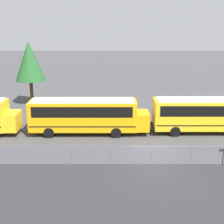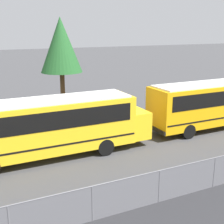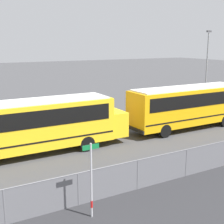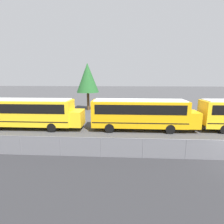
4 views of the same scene
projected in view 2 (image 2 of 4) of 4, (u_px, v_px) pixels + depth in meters
school_bus_2 at (50, 124)px, 17.38m from camera, size 11.48×2.55×3.39m
school_bus_3 at (217, 101)px, 22.75m from camera, size 11.48×2.55×3.39m
tree_0 at (61, 45)px, 28.44m from camera, size 3.84×3.84×8.15m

